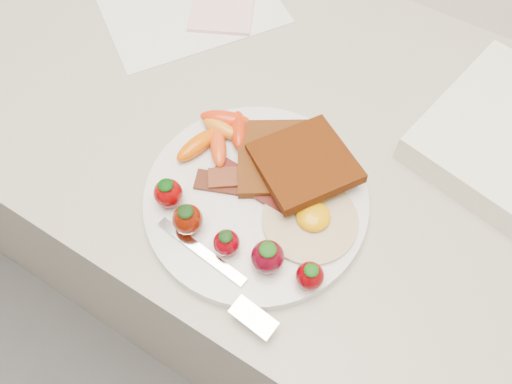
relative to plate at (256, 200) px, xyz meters
The scene contains 11 objects.
counter 0.48m from the plate, 96.40° to the left, with size 2.00×0.60×0.90m, color gray.
plate is the anchor object (origin of this frame).
toast_lower 0.06m from the plate, 90.05° to the left, with size 0.11×0.11×0.01m, color #49220A.
toast_upper 0.07m from the plate, 62.13° to the left, with size 0.11×0.11×0.01m, color black.
fried_egg 0.07m from the plate, ahead, with size 0.12×0.12×0.02m.
bacon_strips 0.02m from the plate, 150.65° to the left, with size 0.12×0.09×0.01m.
baby_carrots 0.10m from the plate, 150.53° to the left, with size 0.08×0.11×0.02m.
strawberries 0.07m from the plate, 85.56° to the right, with size 0.22×0.05×0.04m.
fork 0.11m from the plate, 76.27° to the right, with size 0.18×0.06×0.00m.
paper_sheet 0.36m from the plate, 138.18° to the left, with size 0.20×0.26×0.00m, color white.
notepad 0.36m from the plate, 129.93° to the left, with size 0.09×0.14×0.01m, color beige.
Camera 1 is at (0.16, 1.33, 1.44)m, focal length 35.00 mm.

